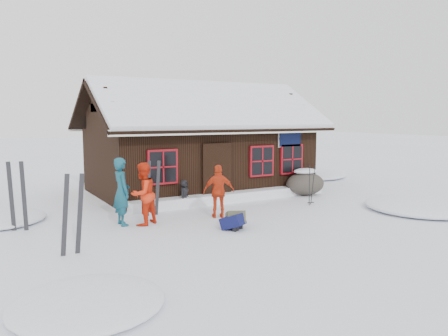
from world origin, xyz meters
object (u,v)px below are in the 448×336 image
at_px(boulder, 305,183).
at_px(skier_crouched, 184,194).
at_px(skier_orange_right, 219,191).
at_px(backpack_blue, 233,224).
at_px(skier_teal, 122,192).
at_px(ski_pair_left, 72,215).
at_px(ski_poles, 311,186).
at_px(skier_orange_left, 143,194).
at_px(backpack_olive, 235,221).

bearing_deg(boulder, skier_crouched, 177.28).
distance_m(skier_orange_right, backpack_blue, 1.62).
bearing_deg(skier_teal, ski_pair_left, 137.73).
bearing_deg(skier_orange_right, ski_poles, -157.20).
relative_size(boulder, ski_pair_left, 0.87).
bearing_deg(ski_pair_left, boulder, 27.12).
xyz_separation_m(skier_teal, skier_orange_right, (2.74, -0.54, -0.15)).
xyz_separation_m(skier_orange_left, backpack_blue, (1.84, -1.70, -0.71)).
relative_size(ski_pair_left, ski_poles, 1.32).
height_order(boulder, ski_poles, ski_poles).
bearing_deg(backpack_blue, skier_orange_left, 107.15).
xyz_separation_m(skier_teal, boulder, (7.45, 1.10, -0.47)).
xyz_separation_m(backpack_blue, backpack_olive, (0.20, 0.19, 0.02)).
bearing_deg(skier_orange_left, backpack_olive, 113.88).
relative_size(ski_poles, backpack_blue, 2.46).
relative_size(skier_orange_right, backpack_blue, 2.81).
xyz_separation_m(skier_crouched, backpack_blue, (-0.14, -3.31, -0.30)).
bearing_deg(skier_crouched, skier_orange_right, -123.19).
height_order(skier_orange_left, skier_crouched, skier_orange_left).
distance_m(backpack_blue, backpack_olive, 0.27).
distance_m(skier_crouched, ski_pair_left, 5.36).
height_order(skier_teal, backpack_blue, skier_teal).
distance_m(ski_pair_left, ski_poles, 8.19).
bearing_deg(backpack_olive, skier_teal, 168.18).
height_order(backpack_blue, backpack_olive, backpack_olive).
xyz_separation_m(skier_teal, ski_poles, (6.36, -0.47, -0.28)).
bearing_deg(boulder, skier_orange_right, -160.80).
distance_m(skier_crouched, ski_poles, 4.27).
bearing_deg(backpack_olive, skier_crouched, 114.35).
distance_m(skier_crouched, backpack_blue, 3.33).
bearing_deg(skier_orange_right, ski_pair_left, 40.01).
relative_size(skier_orange_left, backpack_blue, 3.09).
bearing_deg(ski_poles, ski_pair_left, -169.20).
relative_size(boulder, backpack_olive, 2.54).
bearing_deg(backpack_olive, skier_orange_left, 166.74).
relative_size(skier_teal, boulder, 1.18).
xyz_separation_m(skier_orange_left, ski_poles, (5.85, -0.19, -0.21)).
height_order(skier_orange_left, ski_pair_left, ski_pair_left).
distance_m(ski_poles, backpack_blue, 4.31).
relative_size(skier_teal, backpack_blue, 3.34).
relative_size(skier_crouched, backpack_olive, 1.47).
relative_size(skier_orange_left, skier_orange_right, 1.10).
height_order(skier_orange_left, skier_orange_right, skier_orange_left).
bearing_deg(skier_orange_left, ski_poles, 148.59).
height_order(skier_crouched, ski_pair_left, ski_pair_left).
height_order(skier_teal, backpack_olive, skier_teal).
bearing_deg(ski_poles, skier_orange_right, -178.90).
bearing_deg(skier_orange_right, skier_crouched, -60.64).
xyz_separation_m(skier_crouched, ski_pair_left, (-4.18, -3.34, 0.40)).
bearing_deg(ski_pair_left, skier_teal, 58.27).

